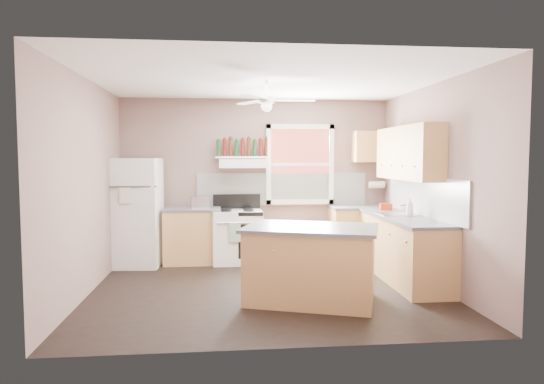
{
  "coord_description": "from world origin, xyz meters",
  "views": [
    {
      "loc": [
        -0.57,
        -6.21,
        1.72
      ],
      "look_at": [
        0.1,
        0.3,
        1.25
      ],
      "focal_mm": 32.0,
      "sensor_mm": 36.0,
      "label": 1
    }
  ],
  "objects": [
    {
      "name": "wall_right",
      "position": [
        2.27,
        0.0,
        1.35
      ],
      "size": [
        0.05,
        4.0,
        2.7
      ],
      "primitive_type": "cube",
      "color": "#765B54",
      "rests_on": "ground"
    },
    {
      "name": "paper_towel",
      "position": [
        2.07,
        1.86,
        1.25
      ],
      "size": [
        0.26,
        0.12,
        0.12
      ],
      "primitive_type": "cylinder",
      "rotation": [
        0.0,
        1.57,
        0.0
      ],
      "color": "white",
      "rests_on": "wall_back"
    },
    {
      "name": "base_cabinet_corner",
      "position": [
        1.75,
        1.7,
        0.43
      ],
      "size": [
        1.0,
        0.6,
        0.86
      ],
      "primitive_type": "cube",
      "color": "tan",
      "rests_on": "floor"
    },
    {
      "name": "stove",
      "position": [
        -0.33,
        1.64,
        0.43
      ],
      "size": [
        0.81,
        0.66,
        0.86
      ],
      "primitive_type": "cube",
      "rotation": [
        0.0,
        0.0,
        0.02
      ],
      "color": "white",
      "rests_on": "floor"
    },
    {
      "name": "toaster",
      "position": [
        -0.93,
        1.72,
        0.99
      ],
      "size": [
        0.3,
        0.19,
        0.18
      ],
      "primitive_type": "cube",
      "rotation": [
        0.0,
        0.0,
        0.12
      ],
      "color": "silver",
      "rests_on": "counter_left"
    },
    {
      "name": "window_frame",
      "position": [
        0.75,
        1.96,
        1.6
      ],
      "size": [
        1.16,
        0.07,
        1.36
      ],
      "primitive_type": "cube",
      "color": "white",
      "rests_on": "wall_back"
    },
    {
      "name": "base_cabinet_right",
      "position": [
        1.95,
        0.3,
        0.43
      ],
      "size": [
        0.6,
        2.2,
        0.86
      ],
      "primitive_type": "cube",
      "color": "tan",
      "rests_on": "floor"
    },
    {
      "name": "bottle_shelf",
      "position": [
        -0.23,
        1.87,
        1.72
      ],
      "size": [
        0.9,
        0.26,
        0.03
      ],
      "primitive_type": "cube",
      "color": "white",
      "rests_on": "range_hood"
    },
    {
      "name": "counter_left",
      "position": [
        -1.06,
        1.7,
        0.88
      ],
      "size": [
        0.92,
        0.62,
        0.04
      ],
      "primitive_type": "cube",
      "color": "#4D4D50",
      "rests_on": "base_cabinet_left"
    },
    {
      "name": "backsplash_back",
      "position": [
        0.45,
        1.99,
        1.18
      ],
      "size": [
        2.9,
        0.03,
        0.55
      ],
      "primitive_type": "cube",
      "color": "white",
      "rests_on": "wall_back"
    },
    {
      "name": "backsplash_right",
      "position": [
        2.23,
        0.3,
        1.18
      ],
      "size": [
        0.03,
        2.6,
        0.55
      ],
      "primitive_type": "cube",
      "color": "white",
      "rests_on": "wall_right"
    },
    {
      "name": "base_cabinet_left",
      "position": [
        -1.06,
        1.7,
        0.43
      ],
      "size": [
        0.9,
        0.6,
        0.86
      ],
      "primitive_type": "cube",
      "color": "tan",
      "rests_on": "floor"
    },
    {
      "name": "upper_cabinet_corner",
      "position": [
        1.95,
        1.83,
        1.9
      ],
      "size": [
        0.6,
        0.33,
        0.52
      ],
      "primitive_type": "cube",
      "color": "tan",
      "rests_on": "wall_back"
    },
    {
      "name": "wall_left",
      "position": [
        -2.27,
        0.0,
        1.35
      ],
      "size": [
        0.05,
        4.0,
        2.7
      ],
      "primitive_type": "cube",
      "color": "#765B54",
      "rests_on": "ground"
    },
    {
      "name": "red_caddy",
      "position": [
        1.97,
        1.09,
        0.95
      ],
      "size": [
        0.2,
        0.15,
        0.1
      ],
      "primitive_type": "cube",
      "rotation": [
        0.0,
        0.0,
        -0.15
      ],
      "color": "red",
      "rests_on": "counter_right"
    },
    {
      "name": "sink",
      "position": [
        1.94,
        0.5,
        0.9
      ],
      "size": [
        0.55,
        0.45,
        0.03
      ],
      "primitive_type": "cube",
      "color": "silver",
      "rests_on": "counter_right"
    },
    {
      "name": "faucet",
      "position": [
        2.1,
        0.5,
        0.97
      ],
      "size": [
        0.03,
        0.03,
        0.14
      ],
      "primitive_type": "cylinder",
      "color": "silver",
      "rests_on": "sink"
    },
    {
      "name": "wine_bottles",
      "position": [
        -0.23,
        1.87,
        1.88
      ],
      "size": [
        0.86,
        0.06,
        0.31
      ],
      "color": "#143819",
      "rests_on": "bottle_shelf"
    },
    {
      "name": "soap_bottle",
      "position": [
        2.02,
        0.25,
        1.03
      ],
      "size": [
        0.12,
        0.12,
        0.26
      ],
      "primitive_type": "imported",
      "rotation": [
        0.0,
        0.0,
        4.97
      ],
      "color": "silver",
      "rests_on": "counter_right"
    },
    {
      "name": "counter_right",
      "position": [
        1.94,
        0.3,
        0.88
      ],
      "size": [
        0.62,
        2.22,
        0.04
      ],
      "primitive_type": "cube",
      "color": "#4D4D50",
      "rests_on": "base_cabinet_right"
    },
    {
      "name": "cart",
      "position": [
        0.78,
        1.75,
        0.3
      ],
      "size": [
        0.7,
        0.59,
        0.6
      ],
      "primitive_type": "cube",
      "rotation": [
        0.0,
        0.0,
        -0.39
      ],
      "color": "tan",
      "rests_on": "floor"
    },
    {
      "name": "ceiling",
      "position": [
        0.0,
        0.0,
        2.7
      ],
      "size": [
        4.5,
        4.5,
        0.0
      ],
      "primitive_type": "plane",
      "color": "white",
      "rests_on": "ground"
    },
    {
      "name": "wall_back",
      "position": [
        0.0,
        2.02,
        1.35
      ],
      "size": [
        4.5,
        0.05,
        2.7
      ],
      "primitive_type": "cube",
      "color": "#765B54",
      "rests_on": "ground"
    },
    {
      "name": "island_top",
      "position": [
        0.47,
        -0.59,
        0.88
      ],
      "size": [
        1.8,
        1.47,
        0.04
      ],
      "primitive_type": "cube",
      "rotation": [
        0.0,
        0.0,
        -0.34
      ],
      "color": "#4D4D50",
      "rests_on": "island"
    },
    {
      "name": "upper_cabinet_right",
      "position": [
        2.08,
        0.5,
        1.78
      ],
      "size": [
        0.33,
        1.8,
        0.76
      ],
      "primitive_type": "cube",
      "color": "tan",
      "rests_on": "wall_right"
    },
    {
      "name": "counter_corner",
      "position": [
        1.75,
        1.7,
        0.88
      ],
      "size": [
        1.02,
        0.62,
        0.04
      ],
      "primitive_type": "cube",
      "color": "#4D4D50",
      "rests_on": "base_cabinet_corner"
    },
    {
      "name": "range_hood",
      "position": [
        -0.23,
        1.75,
        1.62
      ],
      "size": [
        0.78,
        0.5,
        0.14
      ],
      "primitive_type": "cube",
      "color": "white",
      "rests_on": "wall_back"
    },
    {
      "name": "window_view",
      "position": [
        0.75,
        1.98,
        1.6
      ],
      "size": [
        1.0,
        0.02,
        1.2
      ],
      "primitive_type": "cube",
      "color": "maroon",
      "rests_on": "wall_back"
    },
    {
      "name": "ceiling_fan_hub",
      "position": [
        0.0,
        0.0,
        2.45
      ],
      "size": [
        0.2,
        0.2,
        0.08
      ],
      "primitive_type": "cylinder",
      "color": "white",
      "rests_on": "ceiling"
    },
    {
      "name": "floor",
      "position": [
        0.0,
        0.0,
        0.0
      ],
      "size": [
        4.5,
        4.5,
        0.0
      ],
      "primitive_type": "plane",
      "color": "black",
      "rests_on": "ground"
    },
    {
      "name": "refrigerator",
      "position": [
        -1.92,
        1.56,
        0.85
      ],
      "size": [
        0.77,
        0.75,
        1.71
      ],
      "primitive_type": "cube",
      "rotation": [
        0.0,
        0.0,
        -0.07
      ],
      "color": "white",
      "rests_on": "floor"
    },
    {
      "name": "island",
      "position": [
        0.47,
        -0.59,
        0.43
      ],
      "size": [
        1.69,
        1.36,
        0.86
      ],
      "primitive_type": "cube",
      "rotation": [
        0.0,
        0.0,
        -0.34
      ],
      "color": "tan",
      "rests_on": "floor"
    }
  ]
}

